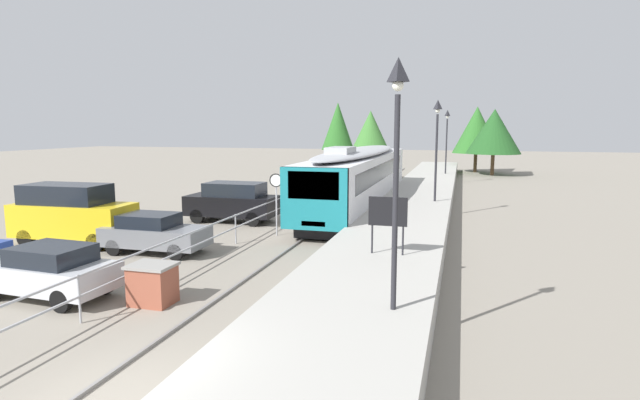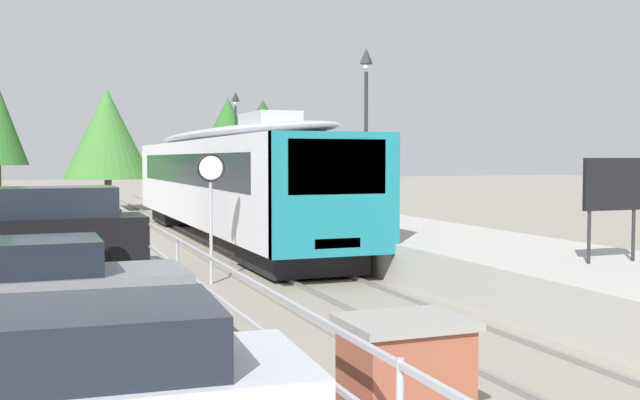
{
  "view_description": "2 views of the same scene",
  "coord_description": "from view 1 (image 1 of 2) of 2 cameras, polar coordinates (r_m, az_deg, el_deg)",
  "views": [
    {
      "loc": [
        5.68,
        -6.96,
        4.84
      ],
      "look_at": [
        0.0,
        13.26,
        1.8
      ],
      "focal_mm": 28.41,
      "sensor_mm": 36.0,
      "label": 1
    },
    {
      "loc": [
        -5.73,
        -1.76,
        2.68
      ],
      "look_at": [
        0.0,
        13.26,
        1.8
      ],
      "focal_mm": 42.07,
      "sensor_mm": 36.0,
      "label": 2
    }
  ],
  "objects": [
    {
      "name": "platform_lamp_far_end",
      "position": [
        44.28,
        14.1,
        7.71
      ],
      "size": [
        0.34,
        0.34,
        5.35
      ],
      "color": "#232328",
      "rests_on": "station_platform"
    },
    {
      "name": "platform_lamp_mid_platform",
      "position": [
        27.47,
        13.04,
        7.57
      ],
      "size": [
        0.34,
        0.34,
        5.35
      ],
      "color": "#232328",
      "rests_on": "station_platform"
    },
    {
      "name": "brick_utility_cabinet",
      "position": [
        14.81,
        -18.33,
        -8.94
      ],
      "size": [
        1.21,
        0.99,
        1.13
      ],
      "color": "brown",
      "rests_on": "ground"
    },
    {
      "name": "parked_van_yellow",
      "position": [
        23.29,
        -26.17,
        -1.37
      ],
      "size": [
        4.98,
        2.17,
        2.51
      ],
      "color": "gold",
      "rests_on": "ground"
    },
    {
      "name": "track_rails",
      "position": [
        29.9,
        4.53,
        -1.04
      ],
      "size": [
        3.2,
        60.0,
        0.14
      ],
      "color": "gray",
      "rests_on": "ground"
    },
    {
      "name": "commuter_train",
      "position": [
        29.16,
        4.39,
        2.9
      ],
      "size": [
        2.82,
        18.73,
        3.74
      ],
      "color": "silver",
      "rests_on": "track_rails"
    },
    {
      "name": "tree_distant_left",
      "position": [
        45.4,
        5.69,
        7.09
      ],
      "size": [
        4.42,
        4.42,
        6.27
      ],
      "color": "brown",
      "rests_on": "ground"
    },
    {
      "name": "tree_behind_carpark",
      "position": [
        56.92,
        17.24,
        7.55
      ],
      "size": [
        4.96,
        4.96,
        6.99
      ],
      "color": "brown",
      "rests_on": "ground"
    },
    {
      "name": "platform_lamp_near_end",
      "position": [
        10.7,
        8.65,
        6.98
      ],
      "size": [
        0.34,
        0.34,
        5.35
      ],
      "color": "#232328",
      "rests_on": "station_platform"
    },
    {
      "name": "station_platform",
      "position": [
        29.39,
        10.77,
        -0.5
      ],
      "size": [
        3.9,
        60.0,
        0.9
      ],
      "primitive_type": "cube",
      "color": "#A8A59E",
      "rests_on": "ground"
    },
    {
      "name": "ground_plane",
      "position": [
        30.61,
        -0.99,
        -0.86
      ],
      "size": [
        160.0,
        160.0,
        0.0
      ],
      "primitive_type": "plane",
      "color": "gray"
    },
    {
      "name": "tree_distant_centre",
      "position": [
        57.13,
        2.03,
        8.3
      ],
      "size": [
        3.65,
        3.65,
        7.54
      ],
      "color": "brown",
      "rests_on": "ground"
    },
    {
      "name": "speed_limit_sign",
      "position": [
        22.53,
        -4.97,
        1.28
      ],
      "size": [
        0.61,
        0.1,
        2.81
      ],
      "color": "#9EA0A5",
      "rests_on": "ground"
    },
    {
      "name": "parked_hatchback_silver",
      "position": [
        16.44,
        -28.34,
        -7.03
      ],
      "size": [
        4.1,
        1.99,
        1.53
      ],
      "color": "#B7BABF",
      "rests_on": "ground"
    },
    {
      "name": "platform_notice_board",
      "position": [
        15.77,
        7.65,
        -1.52
      ],
      "size": [
        1.2,
        0.08,
        1.8
      ],
      "color": "#232328",
      "rests_on": "station_platform"
    },
    {
      "name": "carpark_fence",
      "position": [
        21.34,
        -9.5,
        -2.5
      ],
      "size": [
        0.06,
        36.06,
        1.25
      ],
      "color": "#9EA0A5",
      "rests_on": "ground"
    },
    {
      "name": "tree_behind_station_far",
      "position": [
        53.68,
        19.01,
        7.31
      ],
      "size": [
        5.37,
        5.37,
        6.62
      ],
      "color": "brown",
      "rests_on": "ground"
    },
    {
      "name": "parked_hatchback_grey",
      "position": [
        20.58,
        -18.16,
        -3.53
      ],
      "size": [
        4.01,
        1.79,
        1.53
      ],
      "color": "slate",
      "rests_on": "ground"
    },
    {
      "name": "parked_suv_black",
      "position": [
        26.23,
        -9.83,
        -0.17
      ],
      "size": [
        4.6,
        1.9,
        2.04
      ],
      "color": "black",
      "rests_on": "ground"
    }
  ]
}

